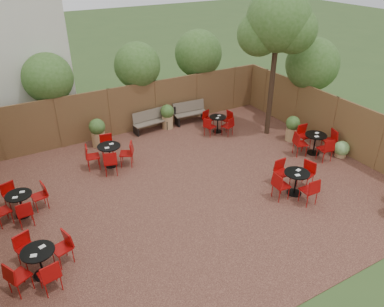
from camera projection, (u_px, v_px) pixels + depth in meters
ground at (195, 189)px, 12.11m from camera, size 80.00×80.00×0.00m
courtyard_paving at (195, 188)px, 12.11m from camera, size 12.00×10.00×0.02m
fence_back at (134, 108)px, 15.44m from camera, size 12.00×0.08×2.00m
fence_right at (333, 122)px, 14.23m from camera, size 0.08×10.00×2.00m
overhang_foliage at (88, 98)px, 11.79m from camera, size 15.60×10.36×2.66m
courtyard_tree at (278, 25)px, 13.58m from camera, size 2.57×2.47×5.66m
park_bench_left at (150, 121)px, 15.62m from camera, size 1.47×0.59×0.89m
park_bench_right at (190, 112)px, 16.44m from camera, size 1.50×0.57×0.91m
bistro_tables at (182, 171)px, 12.20m from camera, size 11.55×6.47×0.90m
planters at (127, 134)px, 14.27m from camera, size 11.27×4.03×1.14m
low_shrubs at (383, 185)px, 11.66m from camera, size 2.00×3.88×0.69m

